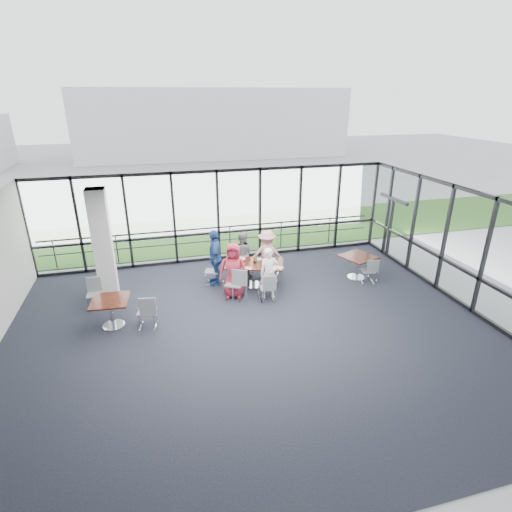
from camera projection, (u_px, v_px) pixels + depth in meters
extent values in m
cube|color=black|center=(255.00, 334.00, 9.91)|extent=(12.00, 10.00, 0.02)
cube|color=silver|center=(255.00, 208.00, 8.70)|extent=(12.00, 10.00, 0.04)
cube|color=silver|center=(359.00, 443.00, 4.83)|extent=(12.00, 0.10, 3.20)
cube|color=white|center=(218.00, 216.00, 13.78)|extent=(12.00, 0.10, 3.20)
cube|color=white|center=(470.00, 251.00, 10.73)|extent=(0.10, 10.00, 3.20)
cube|color=black|center=(390.00, 228.00, 14.29)|extent=(0.12, 1.60, 2.10)
cube|color=silver|center=(103.00, 245.00, 11.14)|extent=(0.50, 0.50, 3.20)
cube|color=gray|center=(201.00, 220.00, 18.87)|extent=(80.00, 70.00, 0.02)
cube|color=#27561D|center=(207.00, 233.00, 17.07)|extent=(80.00, 5.00, 0.01)
cube|color=silver|center=(211.00, 122.00, 38.37)|extent=(24.00, 10.00, 6.00)
cylinder|color=#2D2D33|center=(216.00, 240.00, 14.73)|extent=(12.00, 0.06, 0.06)
cube|color=#390B09|center=(253.00, 264.00, 12.12)|extent=(2.01, 1.52, 0.04)
cylinder|color=silver|center=(254.00, 275.00, 12.26)|extent=(0.12, 0.12, 0.71)
cylinder|color=silver|center=(254.00, 285.00, 12.39)|extent=(0.56, 0.56, 0.03)
cube|color=#390B09|center=(110.00, 301.00, 9.96)|extent=(0.97, 0.97, 0.04)
cylinder|color=silver|center=(112.00, 314.00, 10.10)|extent=(0.12, 0.12, 0.71)
cube|color=#390B09|center=(358.00, 257.00, 12.64)|extent=(1.21, 1.21, 0.04)
cylinder|color=silver|center=(357.00, 267.00, 12.78)|extent=(0.12, 0.12, 0.71)
imported|color=#AB263A|center=(233.00, 270.00, 11.43)|extent=(0.92, 0.74, 1.65)
imported|color=white|center=(269.00, 273.00, 11.40)|extent=(0.59, 0.45, 1.51)
imported|color=gray|center=(242.00, 254.00, 12.78)|extent=(0.83, 0.64, 1.50)
imported|color=#D58C8B|center=(267.00, 254.00, 12.70)|extent=(1.12, 0.76, 1.58)
imported|color=#274787|center=(215.00, 257.00, 12.19)|extent=(0.72, 1.11, 1.77)
cylinder|color=white|center=(236.00, 267.00, 11.84)|extent=(0.24, 0.24, 0.01)
cylinder|color=white|center=(271.00, 268.00, 11.73)|extent=(0.27, 0.27, 0.01)
cylinder|color=white|center=(241.00, 259.00, 12.41)|extent=(0.25, 0.25, 0.01)
cylinder|color=white|center=(267.00, 260.00, 12.33)|extent=(0.26, 0.26, 0.01)
cylinder|color=white|center=(229.00, 263.00, 12.13)|extent=(0.28, 0.28, 0.01)
cylinder|color=white|center=(244.00, 264.00, 11.87)|extent=(0.08, 0.08, 0.15)
cylinder|color=white|center=(261.00, 263.00, 11.94)|extent=(0.07, 0.07, 0.14)
cylinder|color=white|center=(255.00, 258.00, 12.29)|extent=(0.07, 0.07, 0.14)
cylinder|color=white|center=(233.00, 262.00, 12.00)|extent=(0.07, 0.07, 0.15)
cube|color=white|center=(247.00, 268.00, 11.75)|extent=(0.34, 0.30, 0.00)
cube|color=white|center=(278.00, 267.00, 11.80)|extent=(0.35, 0.34, 0.00)
cube|color=white|center=(257.00, 259.00, 12.39)|extent=(0.31, 0.22, 0.00)
cube|color=black|center=(255.00, 262.00, 12.13)|extent=(0.10, 0.07, 0.04)
cylinder|color=#AD3116|center=(254.00, 259.00, 12.15)|extent=(0.06, 0.06, 0.18)
cylinder|color=#1D672E|center=(256.00, 260.00, 12.08)|extent=(0.05, 0.05, 0.20)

